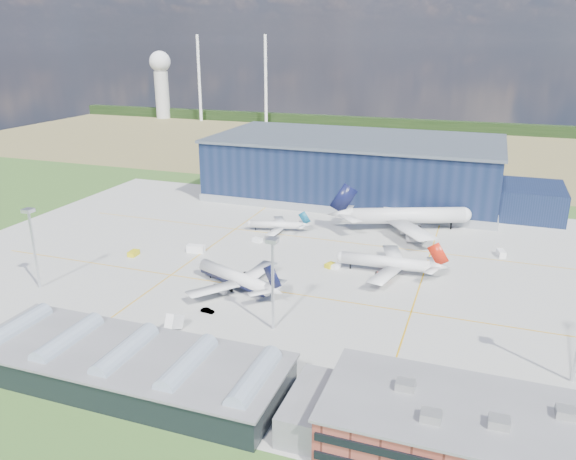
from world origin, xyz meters
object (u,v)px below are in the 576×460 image
object	(u,v)px
airliner_widebody	(407,207)
gse_tug_a	(134,253)
airliner_red	(386,256)
airliner_regional	(276,221)
gse_van_a	(196,249)
gse_cart_b	(257,240)
gse_tug_b	(330,265)
car_a	(405,399)
gse_van_c	(518,411)
gse_cart_a	(335,266)
gse_van_b	(501,253)
hangar	(361,171)
ops_building	(463,432)
car_b	(207,311)
airliner_navy	(234,270)
airstair	(175,325)
light_mast_center	(273,269)
light_mast_west	(32,236)
gse_tug_c	(427,266)

from	to	relation	value
airliner_widebody	gse_tug_a	world-z (taller)	airliner_widebody
airliner_red	airliner_regional	distance (m)	50.86
gse_van_a	gse_cart_b	xyz separation A→B (m)	(15.03, 15.90, -0.54)
gse_tug_b	car_a	world-z (taller)	gse_tug_b
gse_tug_a	gse_tug_b	bearing A→B (deg)	7.94
airliner_red	gse_van_c	xyz separation A→B (m)	(35.26, -58.75, -4.16)
gse_cart_a	gse_van_b	xyz separation A→B (m)	(47.31, 27.54, 0.36)
gse_van_c	hangar	bearing A→B (deg)	9.81
gse_van_a	airliner_regional	bearing A→B (deg)	-37.83
ops_building	gse_tug_a	xyz separation A→B (m)	(-104.53, 59.75, -3.97)
gse_van_c	car_b	bearing A→B (deg)	62.28
airliner_navy	airstair	size ratio (longest dim) A/B	6.35
light_mast_center	airliner_regional	size ratio (longest dim) A/B	0.97
airliner_widebody	gse_cart_a	world-z (taller)	airliner_widebody
light_mast_west	airliner_red	xyz separation A→B (m)	(89.08, 42.75, -9.96)
light_mast_west	airliner_red	distance (m)	99.30
gse_cart_a	gse_cart_b	world-z (taller)	gse_cart_b
ops_building	airliner_navy	xyz separation A→B (m)	(-63.42, 48.00, 0.62)
airliner_navy	gse_cart_a	world-z (taller)	airliner_navy
ops_building	gse_tug_c	bearing A→B (deg)	100.27
airliner_widebody	gse_tug_c	bearing A→B (deg)	-93.37
light_mast_center	airstair	distance (m)	27.07
hangar	airstair	world-z (taller)	hangar
gse_van_b	gse_van_a	bearing A→B (deg)	-178.44
light_mast_center	airliner_regional	xyz separation A→B (m)	(-25.19, 67.74, -11.57)
airliner_red	gse_tug_b	size ratio (longest dim) A/B	10.62
hangar	airstair	size ratio (longest dim) A/B	27.74
airliner_navy	gse_tug_a	bearing A→B (deg)	6.28
gse_cart_b	car_b	size ratio (longest dim) A/B	0.90
gse_tug_c	airstair	xyz separation A→B (m)	(-51.80, -60.01, 0.99)
car_b	gse_van_b	bearing A→B (deg)	-42.17
airstair	gse_tug_c	bearing A→B (deg)	48.51
gse_tug_b	gse_cart_a	world-z (taller)	gse_tug_b
airliner_widebody	gse_van_b	world-z (taller)	airliner_widebody
airliner_widebody	gse_cart_b	world-z (taller)	airliner_widebody
airliner_red	gse_cart_b	size ratio (longest dim) A/B	10.39
airliner_regional	gse_tug_b	world-z (taller)	airliner_regional
gse_cart_a	gse_tug_c	world-z (taller)	gse_tug_c
light_mast_center	light_mast_west	bearing A→B (deg)	180.00
gse_van_b	light_mast_west	bearing A→B (deg)	-166.52
light_mast_center	gse_cart_b	distance (m)	63.12
airliner_regional	gse_van_c	xyz separation A→B (m)	(79.53, -83.74, -2.55)
hangar	car_b	distance (m)	123.72
light_mast_west	gse_tug_c	world-z (taller)	light_mast_west
gse_cart_a	airstair	xyz separation A→B (m)	(-25.61, -50.61, 1.01)
hangar	gse_cart_a	xyz separation A→B (m)	(11.36, -83.34, -10.95)
car_b	hangar	bearing A→B (deg)	-1.16
airliner_widebody	gse_tug_c	distance (m)	36.85
airliner_navy	gse_cart_a	distance (m)	32.91
gse_cart_b	gse_tug_c	bearing A→B (deg)	-77.02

